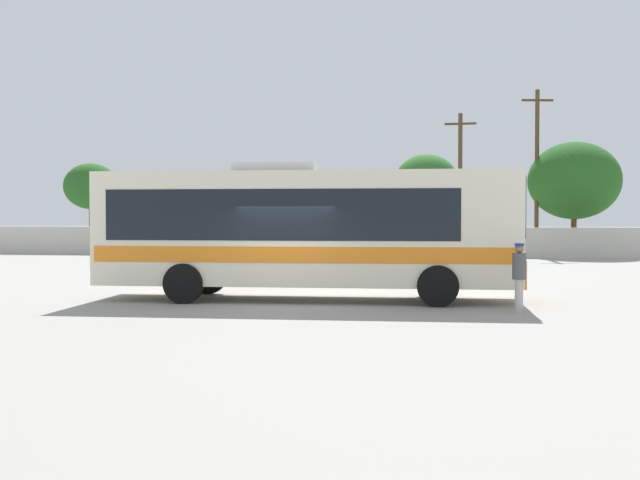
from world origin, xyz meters
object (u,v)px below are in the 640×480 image
Objects in this scene: coach_bus_cream_orange at (303,227)px; parked_car_third_black at (374,245)px; parked_car_second_grey at (244,245)px; parked_car_leftmost_black at (153,244)px; utility_pole_far at (537,170)px; roadside_tree_midright at (426,181)px; utility_pole_near at (460,181)px; roadside_tree_midleft at (233,193)px; roadside_tree_right at (574,181)px; attendant_by_bus_door at (519,273)px; roadside_tree_left at (91,187)px.

coach_bus_cream_orange reaches higher than parked_car_third_black.
parked_car_leftmost_black is at bearing 171.74° from parked_car_second_grey.
parked_car_second_grey is at bearing -159.57° from utility_pole_far.
utility_pole_far is 6.72m from roadside_tree_midright.
roadside_tree_midleft is (-14.89, 5.12, -0.43)m from utility_pole_near.
parked_car_third_black is at bearing -151.63° from roadside_tree_right.
parked_car_leftmost_black is 17.73m from utility_pole_near.
utility_pole_near is (-0.75, 26.75, 3.35)m from attendant_by_bus_door.
roadside_tree_midleft is at bearing 161.03° from utility_pole_near.
utility_pole_far is (8.84, 5.44, 4.16)m from parked_car_third_black.
parked_car_third_black is 0.79× the size of roadside_tree_midleft.
parked_car_leftmost_black is at bearing 178.30° from parked_car_third_black.
roadside_tree_left is at bearing 175.14° from utility_pole_far.
roadside_tree_left is 30.37m from roadside_tree_right.
attendant_by_bus_door is 0.28× the size of roadside_tree_left.
roadside_tree_midleft is (-3.51, 10.60, 3.08)m from parked_car_second_grey.
coach_bus_cream_orange is 28.13m from roadside_tree_right.
roadside_tree_right is (8.45, -1.78, -0.11)m from roadside_tree_midright.
coach_bus_cream_orange is 1.72× the size of roadside_tree_right.
parked_car_leftmost_black is 1.01× the size of parked_car_third_black.
parked_car_second_grey is 0.69× the size of roadside_tree_midright.
roadside_tree_midleft reaches higher than parked_car_second_grey.
attendant_by_bus_door is (5.49, -1.91, -1.03)m from coach_bus_cream_orange.
attendant_by_bus_door is at bearing -101.69° from roadside_tree_right.
parked_car_third_black is at bearing -108.20° from roadside_tree_midright.
attendant_by_bus_door is 28.13m from parked_car_leftmost_black.
parked_car_leftmost_black is at bearing 128.42° from attendant_by_bus_door.
roadside_tree_left is 0.95× the size of roadside_tree_midright.
utility_pole_far is at bearing 4.85° from utility_pole_near.
parked_car_second_grey is 17.27m from utility_pole_far.
parked_car_third_black is at bearing -44.48° from roadside_tree_midleft.
roadside_tree_right is at bearing -11.87° from roadside_tree_midright.
utility_pole_far reaches higher than roadside_tree_midright.
utility_pole_near is at bearing 15.72° from parked_car_leftmost_black.
attendant_by_bus_door is 35.62m from roadside_tree_midleft.
parked_car_third_black is at bearing -131.68° from utility_pole_near.
roadside_tree_midright is at bearing 95.31° from attendant_by_bus_door.
roadside_tree_midleft is at bearing 169.10° from roadside_tree_midright.
utility_pole_far reaches higher than parked_car_third_black.
parked_car_third_black is (0.22, 19.77, -1.19)m from coach_bus_cream_orange.
parked_car_second_grey is 19.27m from roadside_tree_right.
roadside_tree_left is 9.27m from roadside_tree_midleft.
parked_car_leftmost_black is 0.69× the size of roadside_tree_midright.
parked_car_leftmost_black is 0.72× the size of roadside_tree_left.
roadside_tree_right reaches higher than attendant_by_bus_door.
roadside_tree_left is at bearing 129.82° from attendant_by_bus_door.
parked_car_leftmost_black is 1.00× the size of parked_car_second_grey.
parked_car_second_grey is at bearing -139.19° from roadside_tree_midright.
parked_car_second_grey is 0.44× the size of utility_pole_far.
attendant_by_bus_door is 0.39× the size of parked_car_second_grey.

